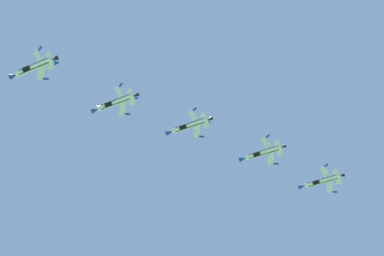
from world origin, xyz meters
The scene contains 5 objects.
fighter_jet_lead centered at (-49.12, 57.65, 111.03)m, with size 15.43×8.24×7.86m.
fighter_jet_left_wing centered at (-28.27, 71.41, 111.66)m, with size 15.43×8.29×7.77m.
fighter_jet_right_wing centered at (-6.55, 82.58, 113.14)m, with size 15.43×7.97×8.30m.
fighter_jet_left_outer centered at (16.93, 93.38, 111.02)m, with size 15.43×8.18×7.96m.
fighter_jet_right_outer centered at (37.50, 106.60, 110.06)m, with size 15.43×7.99×8.27m.
Camera 1 is at (-1.09, -5.05, 1.52)m, focal length 41.90 mm.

